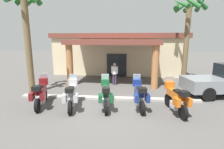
# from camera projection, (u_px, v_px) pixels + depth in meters

# --- Properties ---
(ground_plane) EXTENTS (80.00, 80.00, 0.00)m
(ground_plane) POSITION_uv_depth(u_px,v_px,m) (107.00, 108.00, 8.90)
(ground_plane) COLOR #514F4C
(motel_building) EXTENTS (13.06, 9.98, 3.95)m
(motel_building) POSITION_uv_depth(u_px,v_px,m) (119.00, 52.00, 18.35)
(motel_building) COLOR beige
(motel_building) RESTS_ON ground_plane
(motorcycle_maroon) EXTENTS (0.95, 2.18, 1.61)m
(motorcycle_maroon) POSITION_uv_depth(u_px,v_px,m) (41.00, 93.00, 9.03)
(motorcycle_maroon) COLOR black
(motorcycle_maroon) RESTS_ON ground_plane
(motorcycle_silver) EXTENTS (0.89, 2.20, 1.61)m
(motorcycle_silver) POSITION_uv_depth(u_px,v_px,m) (72.00, 95.00, 8.76)
(motorcycle_silver) COLOR black
(motorcycle_silver) RESTS_ON ground_plane
(motorcycle_green) EXTENTS (0.82, 2.21, 1.61)m
(motorcycle_green) POSITION_uv_depth(u_px,v_px,m) (106.00, 95.00, 8.78)
(motorcycle_green) COLOR black
(motorcycle_green) RESTS_ON ground_plane
(motorcycle_blue) EXTENTS (0.78, 2.21, 1.61)m
(motorcycle_blue) POSITION_uv_depth(u_px,v_px,m) (139.00, 95.00, 8.77)
(motorcycle_blue) COLOR black
(motorcycle_blue) RESTS_ON ground_plane
(motorcycle_orange) EXTENTS (0.89, 2.20, 1.61)m
(motorcycle_orange) POSITION_uv_depth(u_px,v_px,m) (176.00, 99.00, 8.27)
(motorcycle_orange) COLOR black
(motorcycle_orange) RESTS_ON ground_plane
(pedestrian) EXTENTS (0.50, 0.32, 1.68)m
(pedestrian) POSITION_uv_depth(u_px,v_px,m) (115.00, 72.00, 13.24)
(pedestrian) COLOR #3F334C
(pedestrian) RESTS_ON ground_plane
(palm_tree_roadside) EXTENTS (2.03, 2.12, 6.52)m
(palm_tree_roadside) POSITION_uv_depth(u_px,v_px,m) (26.00, 20.00, 10.44)
(palm_tree_roadside) COLOR brown
(palm_tree_roadside) RESTS_ON ground_plane
(palm_tree_near_portico) EXTENTS (2.58, 2.61, 6.71)m
(palm_tree_near_portico) POSITION_uv_depth(u_px,v_px,m) (188.00, 20.00, 13.39)
(palm_tree_near_portico) COLOR brown
(palm_tree_near_portico) RESTS_ON ground_plane
(curb_strip) EXTENTS (10.42, 0.36, 0.12)m
(curb_strip) POSITION_uv_depth(u_px,v_px,m) (109.00, 98.00, 10.26)
(curb_strip) COLOR #ADA89E
(curb_strip) RESTS_ON ground_plane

